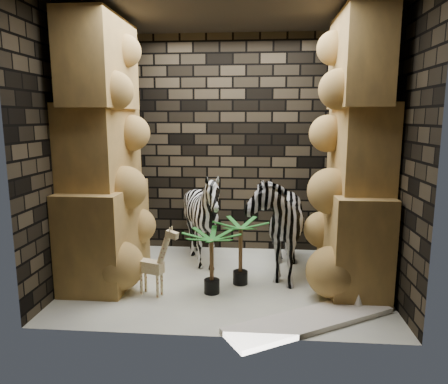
# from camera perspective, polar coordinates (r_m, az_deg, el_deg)

# --- Properties ---
(floor) EXTENTS (3.50, 3.50, 0.00)m
(floor) POSITION_cam_1_polar(r_m,az_deg,el_deg) (4.94, 0.18, -12.14)
(floor) COLOR #E8EBC7
(floor) RESTS_ON ground
(ceiling) EXTENTS (3.50, 3.50, 0.00)m
(ceiling) POSITION_cam_1_polar(r_m,az_deg,el_deg) (4.71, 0.21, 24.01)
(ceiling) COLOR #282420
(ceiling) RESTS_ON ground
(wall_back) EXTENTS (3.50, 0.00, 3.50)m
(wall_back) POSITION_cam_1_polar(r_m,az_deg,el_deg) (5.83, 1.18, 6.48)
(wall_back) COLOR black
(wall_back) RESTS_ON ground
(wall_front) EXTENTS (3.50, 0.00, 3.50)m
(wall_front) POSITION_cam_1_polar(r_m,az_deg,el_deg) (3.34, -1.52, 3.75)
(wall_front) COLOR black
(wall_front) RESTS_ON ground
(wall_left) EXTENTS (0.00, 3.00, 3.00)m
(wall_left) POSITION_cam_1_polar(r_m,az_deg,el_deg) (5.03, -20.17, 5.28)
(wall_left) COLOR black
(wall_left) RESTS_ON ground
(wall_right) EXTENTS (0.00, 3.00, 3.00)m
(wall_right) POSITION_cam_1_polar(r_m,az_deg,el_deg) (4.77, 21.71, 4.95)
(wall_right) COLOR black
(wall_right) RESTS_ON ground
(rock_pillar_left) EXTENTS (0.68, 1.30, 3.00)m
(rock_pillar_left) POSITION_cam_1_polar(r_m,az_deg,el_deg) (4.90, -16.43, 5.37)
(rock_pillar_left) COLOR tan
(rock_pillar_left) RESTS_ON floor
(rock_pillar_right) EXTENTS (0.58, 1.25, 3.00)m
(rock_pillar_right) POSITION_cam_1_polar(r_m,az_deg,el_deg) (4.69, 17.84, 5.10)
(rock_pillar_right) COLOR tan
(rock_pillar_right) RESTS_ON floor
(zebra_right) EXTENTS (0.73, 1.27, 1.48)m
(zebra_right) POSITION_cam_1_polar(r_m,az_deg,el_deg) (5.02, 7.17, -3.00)
(zebra_right) COLOR white
(zebra_right) RESTS_ON floor
(zebra_left) EXTENTS (1.40, 1.52, 1.12)m
(zebra_left) POSITION_cam_1_polar(r_m,az_deg,el_deg) (5.27, -2.86, -4.27)
(zebra_left) COLOR white
(zebra_left) RESTS_ON floor
(giraffe_toy) EXTENTS (0.43, 0.27, 0.80)m
(giraffe_toy) POSITION_cam_1_polar(r_m,az_deg,el_deg) (4.51, -10.05, -9.06)
(giraffe_toy) COLOR beige
(giraffe_toy) RESTS_ON floor
(palm_front) EXTENTS (0.36, 0.36, 0.76)m
(palm_front) POSITION_cam_1_polar(r_m,az_deg,el_deg) (4.74, 2.29, -8.26)
(palm_front) COLOR #1C6926
(palm_front) RESTS_ON floor
(palm_back) EXTENTS (0.36, 0.36, 0.70)m
(palm_back) POSITION_cam_1_polar(r_m,az_deg,el_deg) (4.51, -1.71, -9.63)
(palm_back) COLOR #1C6926
(palm_back) RESTS_ON floor
(surfboard) EXTENTS (1.65, 1.23, 0.05)m
(surfboard) POSITION_cam_1_polar(r_m,az_deg,el_deg) (4.10, 11.79, -16.86)
(surfboard) COLOR white
(surfboard) RESTS_ON floor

